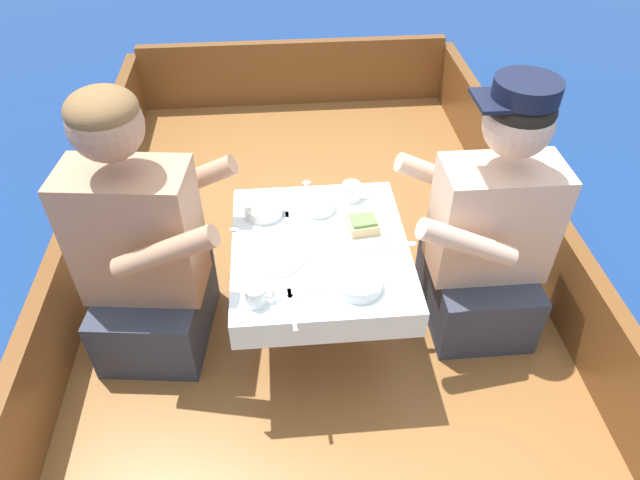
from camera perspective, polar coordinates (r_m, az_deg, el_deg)
ground_plane at (r=2.47m, az=-0.04°, el=-12.98°), size 60.00×60.00×0.00m
boat_deck at (r=2.35m, az=-0.04°, el=-10.86°), size 1.94×3.73×0.30m
gunwale_port at (r=2.26m, az=-24.69°, el=-6.55°), size 0.06×3.73×0.34m
gunwale_starboard at (r=2.36m, az=23.37°, el=-3.66°), size 0.06×3.73×0.34m
bow_coaming at (r=3.61m, az=-2.66°, el=16.39°), size 1.82×0.06×0.39m
cockpit_table at (r=1.94m, az=-0.00°, el=-1.66°), size 0.59×0.67×0.44m
person_port at (r=2.00m, az=-17.31°, el=-1.21°), size 0.56×0.49×1.01m
person_starboard at (r=2.08m, az=16.45°, el=0.44°), size 0.52×0.44×0.98m
plate_sandwich at (r=1.96m, az=4.29°, el=0.94°), size 0.20×0.20×0.01m
plate_bread at (r=1.86m, az=-4.56°, el=-1.55°), size 0.21×0.21×0.01m
sandwich at (r=1.94m, az=4.33°, el=1.56°), size 0.11×0.10×0.05m
bowl_port_near at (r=1.75m, az=3.88°, el=-4.22°), size 0.15×0.15×0.04m
bowl_starboard_near at (r=2.04m, az=-0.16°, el=3.60°), size 0.12×0.12×0.04m
bowl_center_far at (r=2.03m, az=-5.65°, el=3.18°), size 0.14×0.14×0.04m
coffee_cup_port at (r=2.09m, az=3.19°, el=4.91°), size 0.10×0.07×0.06m
coffee_cup_starboard at (r=1.71m, az=-6.43°, el=-5.54°), size 0.09×0.06×0.06m
utensil_knife_starboard at (r=1.74m, az=-1.96°, el=-5.50°), size 0.17×0.04×0.00m
utensil_spoon_port at (r=1.91m, az=8.00°, el=-0.66°), size 0.17×0.05×0.01m
utensil_spoon_center at (r=2.15m, az=-1.39°, el=5.09°), size 0.04×0.17×0.01m
utensil_fork_port at (r=1.99m, az=-3.30°, el=1.62°), size 0.02×0.17×0.00m
utensil_fork_starboard at (r=1.71m, az=-2.88°, el=-6.50°), size 0.03×0.17×0.00m
utensil_spoon_starboard at (r=1.96m, az=-7.78°, el=0.53°), size 0.12×0.14×0.01m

